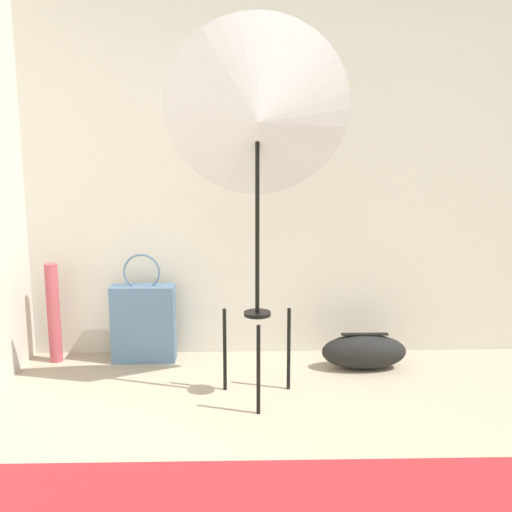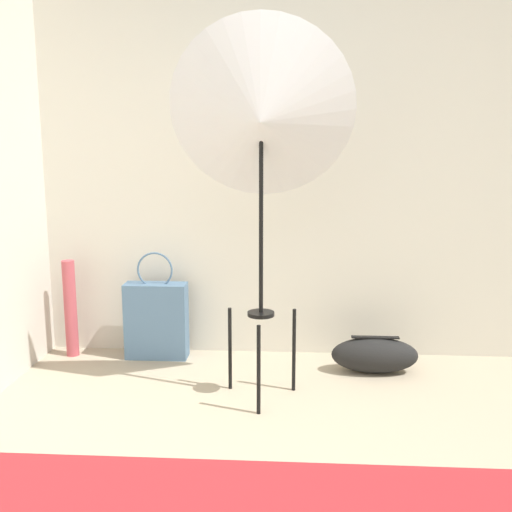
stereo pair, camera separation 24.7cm
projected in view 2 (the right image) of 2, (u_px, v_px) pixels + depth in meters
wall_back at (298, 149)px, 3.66m from camera, size 8.00×0.05×2.60m
photo_umbrella at (261, 117)px, 2.93m from camera, size 0.95×0.53×1.94m
tote_bag at (156, 320)px, 3.75m from camera, size 0.39×0.14×0.68m
duffel_bag at (375, 355)px, 3.52m from camera, size 0.51×0.21×0.22m
paper_roll at (70, 308)px, 3.77m from camera, size 0.08×0.08×0.62m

